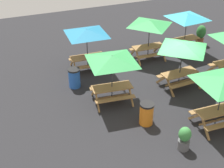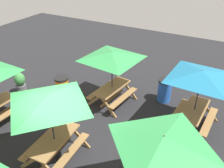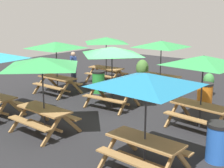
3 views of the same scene
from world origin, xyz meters
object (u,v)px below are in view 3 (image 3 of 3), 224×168
trash_bin_blue (218,142)px  potted_plant_1 (142,71)px  trash_bin_orange (205,96)px  picnic_table_3 (106,43)px  person_standing (74,68)px  picnic_table_7 (146,87)px  trash_bin_green (99,82)px  picnic_table_2 (203,66)px  potted_plant_0 (208,84)px  picnic_table_6 (56,49)px  picnic_table_1 (42,68)px  picnic_table_5 (161,48)px  picnic_table_0 (112,55)px

trash_bin_blue → potted_plant_1: 8.14m
trash_bin_orange → trash_bin_blue: (-1.89, 3.89, 0.00)m
picnic_table_3 → person_standing: picnic_table_3 is taller
picnic_table_7 → trash_bin_blue: bearing=-125.9°
trash_bin_green → person_standing: (1.77, -0.22, 0.39)m
picnic_table_2 → trash_bin_orange: size_ratio=2.87×
potted_plant_0 → picnic_table_6: bearing=35.7°
picnic_table_1 → picnic_table_5: same height
potted_plant_1 → trash_bin_green: bearing=73.7°
picnic_table_1 → potted_plant_0: picnic_table_1 is taller
picnic_table_3 → picnic_table_6: size_ratio=0.83×
potted_plant_0 → trash_bin_blue: bearing=113.2°
trash_bin_green → potted_plant_0: 4.80m
picnic_table_2 → trash_bin_blue: 2.67m
trash_bin_orange → trash_bin_blue: bearing=115.9°
picnic_table_2 → person_standing: bearing=-6.2°
picnic_table_1 → trash_bin_orange: size_ratio=2.38×
picnic_table_3 → trash_bin_orange: size_ratio=2.38×
picnic_table_2 → picnic_table_7: 3.30m
picnic_table_1 → picnic_table_2: size_ratio=0.83×
picnic_table_0 → person_standing: bearing=-27.0°
picnic_table_2 → potted_plant_0: 4.37m
picnic_table_0 → picnic_table_2: size_ratio=0.83×
picnic_table_6 → person_standing: 1.94m
picnic_table_6 → potted_plant_0: 6.74m
picnic_table_6 → potted_plant_1: (-1.99, -3.77, -1.28)m
picnic_table_0 → picnic_table_5: bearing=-98.6°
picnic_table_3 → trash_bin_orange: picnic_table_3 is taller
picnic_table_5 → picnic_table_7: same height
picnic_table_7 → trash_bin_green: picnic_table_7 is taller
trash_bin_blue → potted_plant_1: (5.82, -5.69, 0.21)m
picnic_table_3 → trash_bin_green: bearing=118.9°
picnic_table_2 → picnic_table_6: 6.59m
picnic_table_6 → trash_bin_green: 2.35m
picnic_table_7 → person_standing: picnic_table_7 is taller
picnic_table_3 → picnic_table_7: 9.13m
picnic_table_2 → picnic_table_3: size_ratio=1.20×
picnic_table_0 → person_standing: 4.04m
picnic_table_2 → potted_plant_0: (1.25, -3.91, -1.49)m
trash_bin_orange → potted_plant_1: 4.32m
picnic_table_5 → picnic_table_2: bearing=137.3°
person_standing → picnic_table_3: bearing=-87.8°
picnic_table_2 → potted_plant_1: 6.13m
picnic_table_0 → potted_plant_1: 4.16m
picnic_table_2 → picnic_table_6: (6.59, -0.08, 0.00)m
picnic_table_2 → potted_plant_1: (4.60, -3.85, -1.28)m
picnic_table_5 → potted_plant_1: picnic_table_5 is taller
picnic_table_2 → picnic_table_7: size_ratio=0.99×
picnic_table_1 → picnic_table_2: same height
trash_bin_orange → picnic_table_3: bearing=-11.5°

